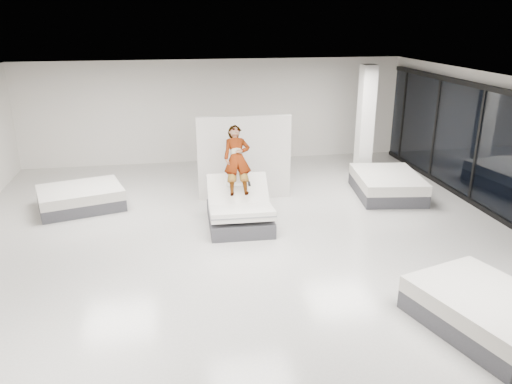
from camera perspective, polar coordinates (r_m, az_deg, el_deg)
room at (r=9.22m, az=-0.42°, el=1.53°), size 14.00×14.04×3.20m
hero_bed at (r=11.11m, az=-1.90°, el=-2.17°), size 1.42×1.85×1.14m
person at (r=11.14m, az=-2.14°, el=2.44°), size 0.66×1.56×1.39m
remote at (r=10.89m, az=-0.78°, el=0.95°), size 0.05×0.14×0.08m
divider_panel at (r=12.55m, az=-1.35°, el=3.88°), size 2.35×0.23×2.13m
flat_bed_right_far at (r=13.45m, az=14.74°, el=0.84°), size 1.84×2.28×0.57m
flat_bed_right_near at (r=8.38m, az=24.84°, el=-12.29°), size 2.08×2.43×0.57m
flat_bed_left_far at (r=12.85m, az=-19.39°, el=-0.64°), size 2.23×1.90×0.52m
column at (r=14.52m, az=12.37°, el=7.75°), size 0.40×0.40×3.20m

